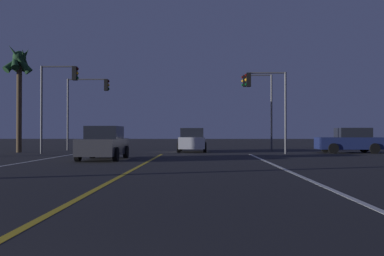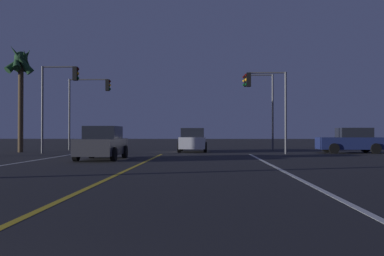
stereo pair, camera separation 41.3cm
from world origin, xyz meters
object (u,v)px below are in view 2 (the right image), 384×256
car_crossing_side (351,141)px  car_oncoming (102,143)px  car_ahead_far (193,140)px  traffic_light_near_right (266,93)px  traffic_light_far_right (259,95)px  traffic_light_far_left (89,97)px  palm_tree_left_far (21,68)px  traffic_light_near_left (59,89)px

car_crossing_side → car_oncoming: size_ratio=1.00×
car_ahead_far → traffic_light_near_right: (4.84, -3.06, 3.10)m
traffic_light_far_right → traffic_light_far_left: 13.30m
car_crossing_side → car_oncoming: 16.90m
traffic_light_far_right → palm_tree_left_far: size_ratio=0.78×
car_oncoming → traffic_light_near_left: size_ratio=0.75×
car_oncoming → traffic_light_far_right: size_ratio=0.73×
car_oncoming → traffic_light_far_right: 15.36m
car_ahead_far → car_oncoming: 10.20m
palm_tree_left_far → car_oncoming: bearing=-45.9°
car_ahead_far → palm_tree_left_far: palm_tree_left_far is taller
traffic_light_near_left → palm_tree_left_far: 4.22m
car_oncoming → traffic_light_far_right: traffic_light_far_right is taller
car_crossing_side → traffic_light_far_right: traffic_light_far_right is taller
traffic_light_near_right → traffic_light_near_left: traffic_light_near_left is taller
car_ahead_far → traffic_light_near_left: bearing=109.4°
car_oncoming → traffic_light_near_right: size_ratio=0.81×
traffic_light_near_left → car_ahead_far: bearing=19.4°
car_crossing_side → traffic_light_near_left: 19.80m
car_crossing_side → traffic_light_near_right: traffic_light_near_right is taller
car_ahead_far → traffic_light_near_left: 9.82m
car_crossing_side → traffic_light_near_right: bearing=14.4°
car_oncoming → traffic_light_near_right: bearing=124.2°
car_crossing_side → palm_tree_left_far: palm_tree_left_far is taller
car_ahead_far → palm_tree_left_far: 13.17m
traffic_light_near_left → traffic_light_far_right: 14.80m
car_crossing_side → traffic_light_near_right: (-5.92, -1.52, 3.10)m
car_crossing_side → traffic_light_near_right: 6.85m
traffic_light_far_left → palm_tree_left_far: bearing=-136.3°
traffic_light_near_right → traffic_light_far_left: size_ratio=0.94×
traffic_light_far_left → palm_tree_left_far: 5.57m
car_ahead_far → traffic_light_near_right: 6.51m
traffic_light_near_left → traffic_light_far_left: size_ratio=1.03×
car_ahead_far → traffic_light_far_right: traffic_light_far_right is taller
car_oncoming → palm_tree_left_far: (-7.79, 8.04, 5.11)m
traffic_light_near_right → car_oncoming: bearing=34.2°
traffic_light_near_left → traffic_light_far_left: (0.44, 5.50, -0.05)m
car_ahead_far → car_oncoming: size_ratio=1.00×
traffic_light_near_left → palm_tree_left_far: palm_tree_left_far is taller
traffic_light_far_right → palm_tree_left_far: palm_tree_left_far is taller
car_crossing_side → palm_tree_left_far: (-22.83, 0.33, 5.11)m
car_ahead_far → palm_tree_left_far: bearing=95.8°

